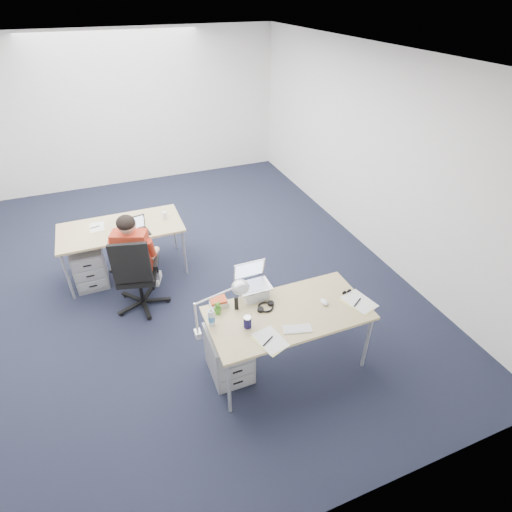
{
  "coord_description": "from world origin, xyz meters",
  "views": [
    {
      "loc": [
        -0.54,
        -4.63,
        3.42
      ],
      "look_at": [
        0.84,
        -1.16,
        0.85
      ],
      "focal_mm": 28.0,
      "sensor_mm": 36.0,
      "label": 1
    }
  ],
  "objects_px": {
    "far_cup": "(165,215)",
    "water_bottle": "(211,317)",
    "bear_figurine": "(218,308)",
    "cordless_phone": "(236,303)",
    "can_koozie": "(247,322)",
    "desk_lamp": "(213,310)",
    "seated_person": "(137,257)",
    "drawer_pedestal_near": "(229,353)",
    "office_chair": "(140,287)",
    "computer_mouse": "(324,302)",
    "sunglasses": "(347,292)",
    "wireless_keyboard": "(297,329)",
    "drawer_pedestal_far": "(89,266)",
    "desk_far": "(121,230)",
    "book_stack": "(219,302)",
    "desk_near": "(288,315)",
    "silver_laptop": "(254,283)",
    "dark_laptop": "(136,227)",
    "headphones": "(266,307)"
  },
  "relations": [
    {
      "from": "far_cup",
      "to": "water_bottle",
      "type": "bearing_deg",
      "value": -89.75
    },
    {
      "from": "bear_figurine",
      "to": "cordless_phone",
      "type": "xyz_separation_m",
      "value": [
        0.19,
        -0.0,
        0.0
      ]
    },
    {
      "from": "can_koozie",
      "to": "desk_lamp",
      "type": "bearing_deg",
      "value": 170.79
    },
    {
      "from": "seated_person",
      "to": "drawer_pedestal_near",
      "type": "bearing_deg",
      "value": -46.65
    },
    {
      "from": "office_chair",
      "to": "computer_mouse",
      "type": "bearing_deg",
      "value": -28.2
    },
    {
      "from": "sunglasses",
      "to": "can_koozie",
      "type": "bearing_deg",
      "value": 178.92
    },
    {
      "from": "wireless_keyboard",
      "to": "drawer_pedestal_far",
      "type": "bearing_deg",
      "value": 141.83
    },
    {
      "from": "office_chair",
      "to": "wireless_keyboard",
      "type": "distance_m",
      "value": 2.21
    },
    {
      "from": "desk_far",
      "to": "seated_person",
      "type": "height_order",
      "value": "seated_person"
    },
    {
      "from": "can_koozie",
      "to": "book_stack",
      "type": "xyz_separation_m",
      "value": [
        -0.16,
        0.39,
        -0.02
      ]
    },
    {
      "from": "water_bottle",
      "to": "cordless_phone",
      "type": "relative_size",
      "value": 1.34
    },
    {
      "from": "desk_near",
      "to": "can_koozie",
      "type": "height_order",
      "value": "can_koozie"
    },
    {
      "from": "desk_far",
      "to": "drawer_pedestal_far",
      "type": "distance_m",
      "value": 0.64
    },
    {
      "from": "silver_laptop",
      "to": "cordless_phone",
      "type": "relative_size",
      "value": 2.38
    },
    {
      "from": "wireless_keyboard",
      "to": "office_chair",
      "type": "bearing_deg",
      "value": 141.66
    },
    {
      "from": "wireless_keyboard",
      "to": "bear_figurine",
      "type": "distance_m",
      "value": 0.8
    },
    {
      "from": "sunglasses",
      "to": "wireless_keyboard",
      "type": "bearing_deg",
      "value": -163.36
    },
    {
      "from": "cordless_phone",
      "to": "desk_lamp",
      "type": "relative_size",
      "value": 0.27
    },
    {
      "from": "book_stack",
      "to": "sunglasses",
      "type": "height_order",
      "value": "book_stack"
    },
    {
      "from": "sunglasses",
      "to": "drawer_pedestal_near",
      "type": "bearing_deg",
      "value": 172.03
    },
    {
      "from": "cordless_phone",
      "to": "far_cup",
      "type": "relative_size",
      "value": 1.59
    },
    {
      "from": "drawer_pedestal_far",
      "to": "wireless_keyboard",
      "type": "height_order",
      "value": "wireless_keyboard"
    },
    {
      "from": "dark_laptop",
      "to": "far_cup",
      "type": "xyz_separation_m",
      "value": [
        0.42,
        0.29,
        -0.07
      ]
    },
    {
      "from": "cordless_phone",
      "to": "dark_laptop",
      "type": "relative_size",
      "value": 0.48
    },
    {
      "from": "desk_lamp",
      "to": "far_cup",
      "type": "bearing_deg",
      "value": 70.72
    },
    {
      "from": "seated_person",
      "to": "desk_lamp",
      "type": "relative_size",
      "value": 2.35
    },
    {
      "from": "silver_laptop",
      "to": "can_koozie",
      "type": "relative_size",
      "value": 2.89
    },
    {
      "from": "dark_laptop",
      "to": "book_stack",
      "type": "bearing_deg",
      "value": -82.01
    },
    {
      "from": "wireless_keyboard",
      "to": "headphones",
      "type": "xyz_separation_m",
      "value": [
        -0.16,
        0.39,
        0.01
      ]
    },
    {
      "from": "desk_far",
      "to": "cordless_phone",
      "type": "distance_m",
      "value": 2.29
    },
    {
      "from": "cordless_phone",
      "to": "drawer_pedestal_near",
      "type": "bearing_deg",
      "value": -116.22
    },
    {
      "from": "headphones",
      "to": "sunglasses",
      "type": "bearing_deg",
      "value": -26.79
    },
    {
      "from": "water_bottle",
      "to": "bear_figurine",
      "type": "distance_m",
      "value": 0.16
    },
    {
      "from": "dark_laptop",
      "to": "sunglasses",
      "type": "bearing_deg",
      "value": -57.74
    },
    {
      "from": "dark_laptop",
      "to": "far_cup",
      "type": "bearing_deg",
      "value": 23.79
    },
    {
      "from": "silver_laptop",
      "to": "desk_lamp",
      "type": "xyz_separation_m",
      "value": [
        -0.52,
        -0.34,
        0.09
      ]
    },
    {
      "from": "office_chair",
      "to": "can_koozie",
      "type": "xyz_separation_m",
      "value": [
        0.85,
        -1.54,
        0.49
      ]
    },
    {
      "from": "drawer_pedestal_far",
      "to": "sunglasses",
      "type": "height_order",
      "value": "sunglasses"
    },
    {
      "from": "can_koozie",
      "to": "cordless_phone",
      "type": "bearing_deg",
      "value": 92.84
    },
    {
      "from": "desk_far",
      "to": "cordless_phone",
      "type": "bearing_deg",
      "value": -66.65
    },
    {
      "from": "can_koozie",
      "to": "bear_figurine",
      "type": "relative_size",
      "value": 0.86
    },
    {
      "from": "drawer_pedestal_near",
      "to": "cordless_phone",
      "type": "distance_m",
      "value": 0.56
    },
    {
      "from": "drawer_pedestal_far",
      "to": "book_stack",
      "type": "distance_m",
      "value": 2.33
    },
    {
      "from": "water_bottle",
      "to": "bear_figurine",
      "type": "bearing_deg",
      "value": 51.97
    },
    {
      "from": "silver_laptop",
      "to": "sunglasses",
      "type": "bearing_deg",
      "value": -18.97
    },
    {
      "from": "drawer_pedestal_near",
      "to": "cordless_phone",
      "type": "bearing_deg",
      "value": 42.38
    },
    {
      "from": "bear_figurine",
      "to": "desk_lamp",
      "type": "relative_size",
      "value": 0.26
    },
    {
      "from": "drawer_pedestal_far",
      "to": "far_cup",
      "type": "distance_m",
      "value": 1.21
    },
    {
      "from": "office_chair",
      "to": "drawer_pedestal_far",
      "type": "relative_size",
      "value": 1.93
    },
    {
      "from": "can_koozie",
      "to": "dark_laptop",
      "type": "relative_size",
      "value": 0.39
    }
  ]
}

